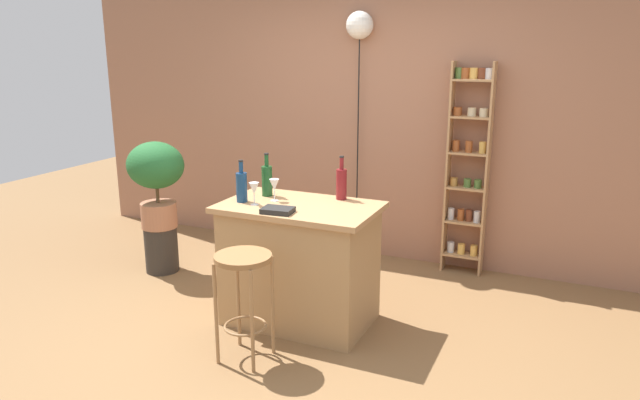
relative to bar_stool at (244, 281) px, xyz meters
The scene contains 14 objects.
ground 0.65m from the bar_stool, 76.76° to the left, with size 12.00×12.00×0.00m, color brown.
back_wall 2.45m from the bar_stool, 87.97° to the left, with size 6.40×0.10×2.80m, color #9E6B51.
kitchen_counter 0.66m from the bar_stool, 82.82° to the left, with size 1.12×0.70×0.90m.
bar_stool is the anchor object (origin of this frame).
spice_shelf 2.40m from the bar_stool, 65.29° to the left, with size 0.36×0.16×1.87m.
plant_stool 1.86m from the bar_stool, 145.80° to the left, with size 0.30×0.30×0.42m, color #2D2823.
potted_plant 1.86m from the bar_stool, 145.80° to the left, with size 0.52×0.46×0.77m.
bottle_wine_red 1.07m from the bar_stool, 72.02° to the left, with size 0.08×0.08×0.32m.
bottle_olive_oil 0.80m from the bar_stool, 121.37° to the left, with size 0.08×0.08×0.31m.
bottle_sauce_amber 0.95m from the bar_stool, 108.03° to the left, with size 0.08×0.08×0.33m.
wine_glass_left 0.73m from the bar_stool, 112.19° to the left, with size 0.07×0.07×0.16m.
wine_glass_center 0.83m from the bar_stool, 100.99° to the left, with size 0.07×0.07×0.16m.
cookbook 0.55m from the bar_stool, 84.49° to the left, with size 0.21×0.15×0.04m, color black.
pendant_globe_light 2.72m from the bar_stool, 91.51° to the left, with size 0.25×0.25×2.30m.
Camera 1 is at (1.80, -3.34, 2.02)m, focal length 33.10 mm.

